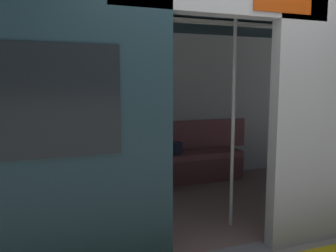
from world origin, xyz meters
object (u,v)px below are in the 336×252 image
Objects in this scene: person_seated at (143,142)px; handbag at (173,148)px; grab_pole_far at (233,122)px; grab_pole_door at (157,126)px; book at (112,157)px; train_car at (167,79)px; bench_seat at (148,163)px.

person_seated reaches higher than handbag.
grab_pole_far reaches higher than handbag.
person_seated is at bearing -72.03° from grab_pole_far.
grab_pole_door reaches higher than person_seated.
grab_pole_far is at bearing 107.97° from person_seated.
person_seated is 4.51× the size of handbag.
handbag is 0.89m from book.
handbag is 0.12× the size of grab_pole_far.
train_car reaches higher than person_seated.
handbag is 1.96m from grab_pole_door.
handbag is 1.71m from grab_pole_far.
grab_pole_door is (0.81, 1.69, 0.57)m from handbag.
bench_seat is 1.88m from grab_pole_door.
train_car is 5.45× the size of person_seated.
bench_seat is at bearing 3.56° from handbag.
train_car reaches higher than grab_pole_door.
handbag is (-0.46, -1.00, -1.00)m from train_car.
person_seated is at bearing -88.95° from train_car.
grab_pole_far is (-0.84, -0.07, 0.00)m from grab_pole_door.
book is at bearing -61.38° from grab_pole_far.
train_car is at bearing 134.47° from book.
grab_pole_door is at bearing 75.89° from bench_seat.
train_car is at bearing 91.05° from person_seated.
bench_seat is 13.57× the size of book.
person_seated is 0.53× the size of grab_pole_door.
person_seated is at bearing -175.32° from book.
bench_seat is (-0.06, -0.98, -1.19)m from train_car.
handbag reaches higher than bench_seat.
train_car is 1.49m from handbag.
grab_pole_door is at bearing 78.17° from person_seated.
handbag is at bearing -115.69° from grab_pole_door.
handbag is at bearing -114.55° from train_car.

